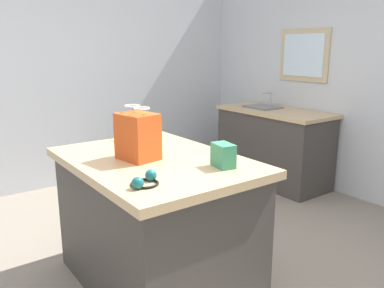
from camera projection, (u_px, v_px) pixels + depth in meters
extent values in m
plane|color=gray|center=(187.00, 284.00, 2.75)|extent=(6.20, 6.20, 0.00)
cube|color=#CCB78C|center=(304.00, 55.00, 4.59)|extent=(0.68, 0.04, 0.60)
cube|color=white|center=(303.00, 55.00, 4.58)|extent=(0.56, 0.02, 0.48)
cube|color=silver|center=(54.00, 73.00, 4.46)|extent=(0.10, 4.95, 2.63)
cube|color=#423D38|center=(156.00, 226.00, 2.67)|extent=(1.28, 0.89, 0.84)
cube|color=tan|center=(155.00, 162.00, 2.57)|extent=(1.36, 0.97, 0.05)
cube|color=#423D38|center=(273.00, 148.00, 4.76)|extent=(1.34, 0.60, 0.84)
cube|color=tan|center=(275.00, 111.00, 4.65)|extent=(1.38, 0.64, 0.04)
cube|color=slate|center=(262.00, 112.00, 4.82)|extent=(0.40, 0.32, 0.14)
cylinder|color=#B7B7BC|center=(271.00, 99.00, 4.86)|extent=(0.03, 0.03, 0.18)
cylinder|color=#B7B7BC|center=(267.00, 93.00, 4.80)|extent=(0.02, 0.14, 0.02)
cube|color=#DB511E|center=(138.00, 137.00, 2.50)|extent=(0.28, 0.23, 0.29)
torus|color=white|center=(132.00, 106.00, 2.51)|extent=(0.12, 0.12, 0.01)
torus|color=white|center=(142.00, 108.00, 2.41)|extent=(0.12, 0.12, 0.01)
cube|color=#388E66|center=(223.00, 155.00, 2.35)|extent=(0.16, 0.12, 0.14)
cylinder|color=#C66633|center=(134.00, 126.00, 3.06)|extent=(0.06, 0.06, 0.21)
cone|color=#C66633|center=(134.00, 110.00, 3.03)|extent=(0.05, 0.05, 0.03)
cylinder|color=blue|center=(134.00, 107.00, 3.02)|extent=(0.03, 0.03, 0.02)
torus|color=black|center=(145.00, 183.00, 2.06)|extent=(0.21, 0.21, 0.01)
sphere|color=#19666B|center=(138.00, 183.00, 1.99)|extent=(0.06, 0.06, 0.06)
sphere|color=#19666B|center=(151.00, 175.00, 2.12)|extent=(0.06, 0.06, 0.06)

